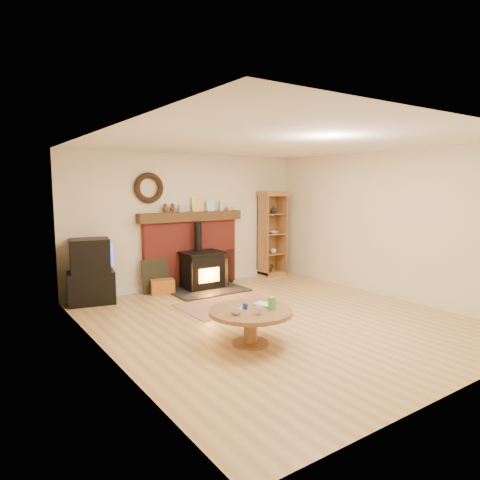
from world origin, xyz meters
TOP-DOWN VIEW (x-y plane):
  - ground at (0.00, 0.00)m, footprint 5.50×5.50m
  - room_shell at (-0.02, 0.09)m, footprint 5.02×5.52m
  - chimney_breast at (0.00, 2.67)m, footprint 2.20×0.22m
  - wood_stove at (0.04, 2.27)m, footprint 1.40×1.00m
  - area_rug at (-0.18, 1.04)m, footprint 1.58×1.09m
  - tv_unit at (-2.03, 2.47)m, footprint 0.84×0.66m
  - curio_cabinet at (1.94, 2.55)m, footprint 0.60×0.43m
  - firelog_box at (-0.75, 2.40)m, footprint 0.48×0.37m
  - leaning_painting at (-0.82, 2.55)m, footprint 0.53×0.14m
  - fire_tools at (0.80, 2.50)m, footprint 0.19×0.16m
  - coffee_table at (-0.91, -0.61)m, footprint 1.06×1.06m

SIDE VIEW (x-z plane):
  - ground at x=0.00m, z-range 0.00..0.00m
  - area_rug at x=-0.18m, z-range 0.00..0.01m
  - firelog_box at x=-0.75m, z-range 0.00..0.27m
  - fire_tools at x=0.80m, z-range -0.19..0.51m
  - leaning_painting at x=-0.82m, z-range 0.00..0.63m
  - wood_stove at x=0.04m, z-range -0.29..1.00m
  - coffee_table at x=-0.91m, z-range 0.06..0.67m
  - tv_unit at x=-2.03m, z-range -0.02..1.08m
  - chimney_breast at x=0.00m, z-range -0.09..1.69m
  - curio_cabinet at x=1.94m, z-range 0.00..1.87m
  - room_shell at x=-0.02m, z-range 0.41..3.02m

